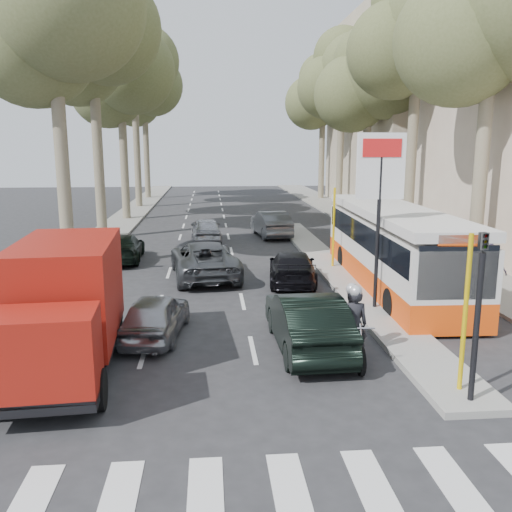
{
  "coord_description": "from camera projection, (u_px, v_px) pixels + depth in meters",
  "views": [
    {
      "loc": [
        -1.96,
        -11.27,
        5.22
      ],
      "look_at": [
        -0.44,
        6.37,
        1.6
      ],
      "focal_mm": 38.0,
      "sensor_mm": 36.0,
      "label": 1
    }
  ],
  "objects": [
    {
      "name": "queue_car_a",
      "position": [
        204.0,
        259.0,
        21.73
      ],
      "size": [
        3.06,
        5.53,
        1.47
      ],
      "primitive_type": "imported",
      "rotation": [
        0.0,
        0.0,
        3.26
      ],
      "color": "#46494D",
      "rests_on": "ground"
    },
    {
      "name": "tree_l_a",
      "position": [
        56.0,
        12.0,
        21.29
      ],
      "size": [
        7.4,
        7.2,
        14.1
      ],
      "color": "#6B604C",
      "rests_on": "ground"
    },
    {
      "name": "median_left",
      "position": [
        125.0,
        219.0,
        38.86
      ],
      "size": [
        2.4,
        64.0,
        0.12
      ],
      "primitive_type": "cube",
      "color": "gray",
      "rests_on": "ground"
    },
    {
      "name": "tree_l_d",
      "position": [
        135.0,
        64.0,
        44.44
      ],
      "size": [
        7.4,
        7.2,
        15.66
      ],
      "color": "#6B604C",
      "rests_on": "ground"
    },
    {
      "name": "pedestrian_near",
      "position": [
        488.0,
        272.0,
        17.93
      ],
      "size": [
        1.27,
        1.15,
        1.98
      ],
      "primitive_type": "imported",
      "rotation": [
        0.0,
        0.0,
        2.5
      ],
      "color": "#3B334C",
      "rests_on": "sidewalk_right"
    },
    {
      "name": "ground",
      "position": [
        300.0,
        381.0,
        12.21
      ],
      "size": [
        120.0,
        120.0,
        0.0
      ],
      "primitive_type": "plane",
      "color": "#28282B",
      "rests_on": "ground"
    },
    {
      "name": "tree_l_b",
      "position": [
        94.0,
        34.0,
        28.95
      ],
      "size": [
        7.4,
        7.2,
        14.88
      ],
      "color": "#6B604C",
      "rests_on": "ground"
    },
    {
      "name": "tree_r_e",
      "position": [
        324.0,
        91.0,
        52.01
      ],
      "size": [
        7.4,
        7.2,
        14.1
      ],
      "color": "#6B604C",
      "rests_on": "ground"
    },
    {
      "name": "sidewalk_right",
      "position": [
        363.0,
        222.0,
        37.32
      ],
      "size": [
        3.2,
        70.0,
        0.12
      ],
      "primitive_type": "cube",
      "color": "gray",
      "rests_on": "ground"
    },
    {
      "name": "queue_car_b",
      "position": [
        292.0,
        267.0,
        20.79
      ],
      "size": [
        2.24,
        4.47,
        1.25
      ],
      "primitive_type": "imported",
      "rotation": [
        0.0,
        0.0,
        3.02
      ],
      "color": "black",
      "rests_on": "ground"
    },
    {
      "name": "tree_l_e",
      "position": [
        145.0,
        88.0,
        52.45
      ],
      "size": [
        7.4,
        7.2,
        14.49
      ],
      "color": "#6B604C",
      "rests_on": "ground"
    },
    {
      "name": "pedestrian_far",
      "position": [
        431.0,
        251.0,
        22.53
      ],
      "size": [
        1.12,
        0.84,
        1.58
      ],
      "primitive_type": "imported",
      "rotation": [
        0.0,
        0.0,
        3.57
      ],
      "color": "#67564D",
      "rests_on": "sidewalk_right"
    },
    {
      "name": "red_truck",
      "position": [
        65.0,
        306.0,
        12.46
      ],
      "size": [
        2.51,
        5.79,
        3.02
      ],
      "rotation": [
        0.0,
        0.0,
        0.07
      ],
      "color": "black",
      "rests_on": "ground"
    },
    {
      "name": "tree_r_d",
      "position": [
        344.0,
        72.0,
        44.06
      ],
      "size": [
        7.4,
        7.2,
        14.88
      ],
      "color": "#6B604C",
      "rests_on": "ground"
    },
    {
      "name": "billboard",
      "position": [
        380.0,
        196.0,
        16.62
      ],
      "size": [
        1.5,
        12.1,
        5.6
      ],
      "color": "yellow",
      "rests_on": "ground"
    },
    {
      "name": "traffic_light_island",
      "position": [
        480.0,
        289.0,
        10.52
      ],
      "size": [
        0.16,
        0.41,
        3.6
      ],
      "color": "black",
      "rests_on": "ground"
    },
    {
      "name": "dark_hatchback",
      "position": [
        307.0,
        321.0,
        14.04
      ],
      "size": [
        1.74,
        4.63,
        1.51
      ],
      "primitive_type": "imported",
      "rotation": [
        0.0,
        0.0,
        3.17
      ],
      "color": "black",
      "rests_on": "ground"
    },
    {
      "name": "queue_car_c",
      "position": [
        206.0,
        230.0,
        29.81
      ],
      "size": [
        1.82,
        4.03,
        1.34
      ],
      "primitive_type": "imported",
      "rotation": [
        0.0,
        0.0,
        3.2
      ],
      "color": "#A5A7AD",
      "rests_on": "ground"
    },
    {
      "name": "queue_car_e",
      "position": [
        123.0,
        248.0,
        24.82
      ],
      "size": [
        1.89,
        4.32,
        1.24
      ],
      "primitive_type": "imported",
      "rotation": [
        0.0,
        0.0,
        3.18
      ],
      "color": "black",
      "rests_on": "ground"
    },
    {
      "name": "tree_r_b",
      "position": [
        420.0,
        25.0,
        28.38
      ],
      "size": [
        7.4,
        7.2,
        15.27
      ],
      "color": "#6B604C",
      "rests_on": "ground"
    },
    {
      "name": "building_far",
      "position": [
        418.0,
        112.0,
        45.1
      ],
      "size": [
        11.0,
        20.0,
        16.0
      ],
      "primitive_type": "cube",
      "color": "#B7A88E",
      "rests_on": "ground"
    },
    {
      "name": "tree_l_c",
      "position": [
        122.0,
        74.0,
        36.99
      ],
      "size": [
        7.4,
        7.2,
        13.71
      ],
      "color": "#6B604C",
      "rests_on": "ground"
    },
    {
      "name": "queue_car_d",
      "position": [
        271.0,
        224.0,
        31.52
      ],
      "size": [
        2.11,
        4.71,
        1.5
      ],
      "primitive_type": "imported",
      "rotation": [
        0.0,
        0.0,
        3.26
      ],
      "color": "#4E5256",
      "rests_on": "ground"
    },
    {
      "name": "motorcycle",
      "position": [
        352.0,
        324.0,
        13.39
      ],
      "size": [
        0.84,
        2.29,
        1.94
      ],
      "rotation": [
        0.0,
        0.0,
        -0.06
      ],
      "color": "black",
      "rests_on": "ground"
    },
    {
      "name": "tree_r_c",
      "position": [
        371.0,
        78.0,
        36.52
      ],
      "size": [
        7.4,
        7.2,
        13.32
      ],
      "color": "#6B604C",
      "rests_on": "ground"
    },
    {
      "name": "silver_hatchback",
      "position": [
        156.0,
        315.0,
        14.93
      ],
      "size": [
        1.92,
        3.79,
        1.24
      ],
      "primitive_type": "imported",
      "rotation": [
        0.0,
        0.0,
        3.01
      ],
      "color": "#9FA1A7",
      "rests_on": "ground"
    },
    {
      "name": "tree_r_a",
      "position": [
        496.0,
        8.0,
        20.77
      ],
      "size": [
        7.4,
        7.2,
        14.1
      ],
      "color": "#6B604C",
      "rests_on": "ground"
    },
    {
      "name": "traffic_island",
      "position": [
        332.0,
        268.0,
        23.2
      ],
      "size": [
        1.5,
        26.0,
        0.16
      ],
      "primitive_type": "cube",
      "color": "gray",
      "rests_on": "ground"
    },
    {
      "name": "city_bus",
      "position": [
        393.0,
        246.0,
        20.05
      ],
      "size": [
        2.85,
        11.47,
        3.0
      ],
      "rotation": [
        0.0,
        0.0,
        -0.03
      ],
      "color": "#F24A0D",
      "rests_on": "ground"
    }
  ]
}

